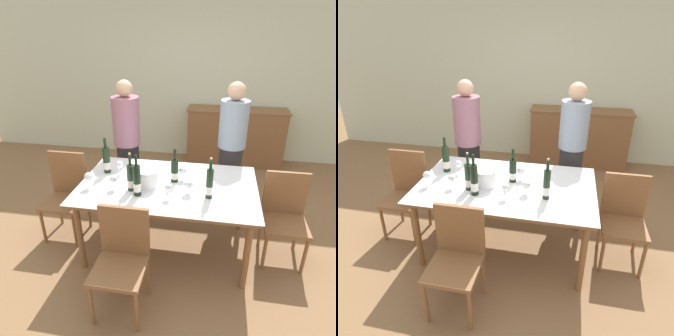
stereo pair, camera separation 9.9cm
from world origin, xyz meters
The scene contains 21 objects.
ground_plane centered at (0.00, 0.00, 0.00)m, with size 12.00×12.00×0.00m, color olive.
back_wall centered at (0.00, 2.67, 1.40)m, with size 8.00×0.10×2.80m.
sideboard_cabinet centered at (0.75, 2.38, 0.48)m, with size 1.64×0.46×0.96m.
dining_table centered at (0.00, 0.00, 0.71)m, with size 1.75×1.10×0.78m.
ice_bucket centered at (-0.19, -0.06, 0.87)m, with size 0.21×0.21×0.17m.
wine_bottle_0 centered at (-0.33, -0.17, 0.90)m, with size 0.07×0.07×0.38m.
wine_bottle_1 centered at (0.05, 0.08, 0.89)m, with size 0.08×0.08×0.35m.
wine_bottle_2 centered at (-0.25, -0.25, 0.92)m, with size 0.07×0.07×0.41m.
wine_bottle_3 centered at (0.41, -0.18, 0.91)m, with size 0.07×0.07×0.40m.
wine_bottle_4 centered at (-0.69, 0.16, 0.91)m, with size 0.08×0.08×0.39m.
wine_glass_0 centered at (0.05, -0.25, 0.88)m, with size 0.07×0.07×0.15m.
wine_glass_1 centered at (-0.75, -0.19, 0.89)m, with size 0.08×0.08×0.16m.
wine_glass_2 centered at (-0.54, 0.13, 0.88)m, with size 0.08×0.08×0.15m.
wine_glass_3 centered at (0.13, 0.12, 0.88)m, with size 0.08×0.08×0.15m.
wine_glass_4 centered at (0.22, -0.15, 0.87)m, with size 0.09×0.09×0.14m.
wine_glass_5 centered at (-0.50, -0.18, 0.87)m, with size 0.07×0.07×0.14m.
chair_left_end centered at (-1.17, 0.09, 0.54)m, with size 0.42×0.42×0.96m.
chair_right_end centered at (1.17, 0.09, 0.52)m, with size 0.42×0.42×0.91m.
chair_near_front centered at (-0.25, -0.78, 0.52)m, with size 0.42×0.42×0.91m.
person_host centered at (-0.65, 0.79, 0.83)m, with size 0.33×0.33×1.65m.
person_guest_left centered at (0.63, 0.83, 0.83)m, with size 0.33×0.33×1.66m.
Camera 1 is at (0.45, -2.58, 2.22)m, focal length 32.00 mm.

